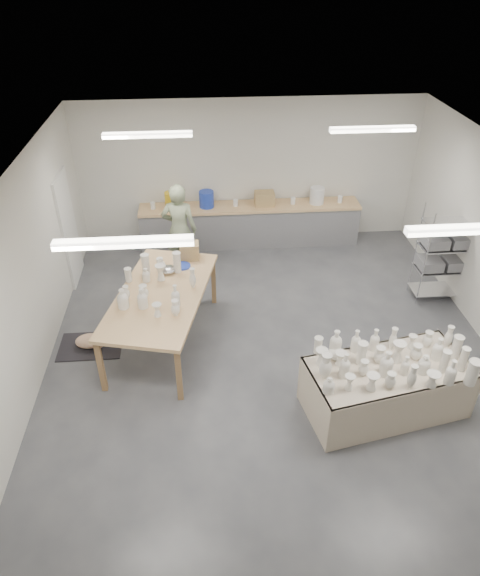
{
  "coord_description": "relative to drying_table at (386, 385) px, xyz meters",
  "views": [
    {
      "loc": [
        -1.01,
        -6.09,
        5.42
      ],
      "look_at": [
        -0.48,
        0.4,
        1.05
      ],
      "focal_mm": 32.0,
      "sensor_mm": 36.0,
      "label": 1
    }
  ],
  "objects": [
    {
      "name": "room",
      "position": [
        -1.5,
        1.29,
        1.62
      ],
      "size": [
        8.0,
        8.02,
        3.0
      ],
      "color": "#424449",
      "rests_on": "ground"
    },
    {
      "name": "back_counter",
      "position": [
        -1.4,
        4.89,
        0.05
      ],
      "size": [
        4.6,
        0.6,
        1.24
      ],
      "color": "tan",
      "rests_on": "ground"
    },
    {
      "name": "wire_shelf",
      "position": [
        1.81,
        2.61,
        0.48
      ],
      "size": [
        0.88,
        0.48,
        1.8
      ],
      "color": "silver",
      "rests_on": "ground"
    },
    {
      "name": "drying_table",
      "position": [
        0.0,
        0.0,
        0.0
      ],
      "size": [
        2.32,
        1.44,
        1.14
      ],
      "rotation": [
        0.0,
        0.0,
        0.19
      ],
      "color": "olive",
      "rests_on": "ground"
    },
    {
      "name": "work_table",
      "position": [
        -3.07,
        1.81,
        0.52
      ],
      "size": [
        1.85,
        2.79,
        1.32
      ],
      "rotation": [
        0.0,
        0.0,
        -0.24
      ],
      "color": "tan",
      "rests_on": "ground"
    },
    {
      "name": "rug",
      "position": [
        -4.29,
        1.67,
        -0.43
      ],
      "size": [
        1.0,
        0.7,
        0.02
      ],
      "primitive_type": "cube",
      "color": "black",
      "rests_on": "ground"
    },
    {
      "name": "cat",
      "position": [
        -4.27,
        1.65,
        -0.32
      ],
      "size": [
        0.49,
        0.37,
        0.2
      ],
      "rotation": [
        0.0,
        0.0,
        0.09
      ],
      "color": "white",
      "rests_on": "rug"
    },
    {
      "name": "potter",
      "position": [
        -2.83,
        3.86,
        0.48
      ],
      "size": [
        0.74,
        0.55,
        1.84
      ],
      "primitive_type": "imported",
      "rotation": [
        0.0,
        0.0,
        2.96
      ],
      "color": "#92A07C",
      "rests_on": "ground"
    },
    {
      "name": "red_stool",
      "position": [
        -2.83,
        4.13,
        -0.13
      ],
      "size": [
        0.38,
        0.38,
        0.34
      ],
      "rotation": [
        0.0,
        0.0,
        -0.06
      ],
      "color": "#B1191B",
      "rests_on": "ground"
    }
  ]
}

